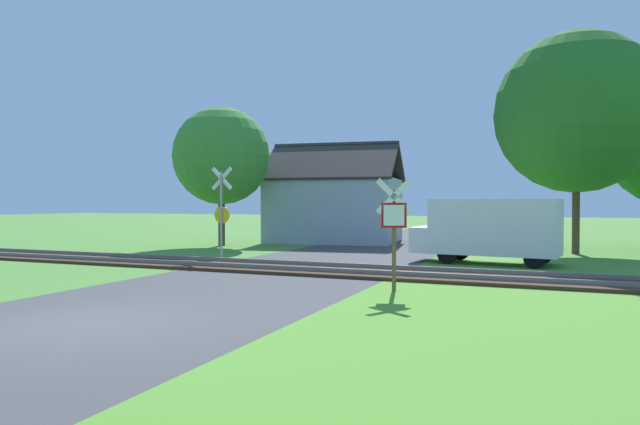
{
  "coord_description": "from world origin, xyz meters",
  "views": [
    {
      "loc": [
        7.55,
        -7.41,
        2.13
      ],
      "look_at": [
        0.5,
        9.74,
        1.8
      ],
      "focal_mm": 32.0,
      "sensor_mm": 36.0,
      "label": 1
    }
  ],
  "objects": [
    {
      "name": "grass_verge",
      "position": [
        6.31,
        -2.0,
        0.0
      ],
      "size": [
        6.0,
        20.0,
        0.01
      ],
      "primitive_type": "cube",
      "color": "#54912D",
      "rests_on": "ground"
    },
    {
      "name": "stop_sign_near",
      "position": [
        4.01,
        5.85,
        1.6
      ],
      "size": [
        0.86,
        0.23,
        2.71
      ],
      "rotation": [
        0.0,
        0.0,
        3.36
      ],
      "color": "brown",
      "rests_on": "ground"
    },
    {
      "name": "ground_plane",
      "position": [
        0.0,
        0.0,
        0.0
      ],
      "size": [
        160.0,
        160.0,
        0.0
      ],
      "primitive_type": "plane",
      "color": "#4C8433"
    },
    {
      "name": "tree_right",
      "position": [
        8.4,
        18.35,
        5.83
      ],
      "size": [
        6.63,
        6.63,
        9.15
      ],
      "color": "#513823",
      "rests_on": "ground"
    },
    {
      "name": "crossing_sign_far",
      "position": [
        -4.06,
        11.05,
        1.91
      ],
      "size": [
        0.88,
        0.14,
        3.47
      ],
      "rotation": [
        0.0,
        0.0,
        0.05
      ],
      "color": "#9E9EA5",
      "rests_on": "ground"
    },
    {
      "name": "rail_track",
      "position": [
        0.0,
        8.74,
        0.06
      ],
      "size": [
        60.0,
        2.6,
        0.22
      ],
      "color": "#422D1E",
      "rests_on": "ground"
    },
    {
      "name": "road_asphalt",
      "position": [
        0.0,
        2.0,
        0.0
      ],
      "size": [
        6.62,
        80.0,
        0.01
      ],
      "primitive_type": "cube",
      "color": "#424244",
      "rests_on": "ground"
    },
    {
      "name": "house",
      "position": [
        -3.4,
        21.46,
        1.86
      ],
      "size": [
        7.54,
        6.55,
        5.37
      ],
      "rotation": [
        0.0,
        0.0,
        0.12
      ],
      "color": "#99A3B7",
      "rests_on": "ground"
    },
    {
      "name": "mail_truck",
      "position": [
        5.5,
        13.05,
        1.24
      ],
      "size": [
        5.09,
        2.44,
        2.24
      ],
      "rotation": [
        0.0,
        0.0,
        1.45
      ],
      "color": "white",
      "rests_on": "ground"
    },
    {
      "name": "tree_left",
      "position": [
        -7.5,
        16.53,
        4.39
      ],
      "size": [
        4.75,
        4.75,
        6.77
      ],
      "color": "#513823",
      "rests_on": "ground"
    }
  ]
}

